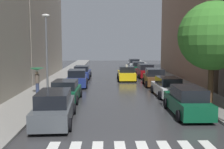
% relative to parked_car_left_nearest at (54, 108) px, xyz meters
% --- Properties ---
extents(ground_plane, '(28.00, 72.00, 0.04)m').
position_rel_parked_car_left_nearest_xyz_m(ground_plane, '(3.71, 18.82, -0.82)').
color(ground_plane, '#333335').
extents(sidewalk_left, '(3.00, 72.00, 0.15)m').
position_rel_parked_car_left_nearest_xyz_m(sidewalk_left, '(-2.79, 18.82, -0.72)').
color(sidewalk_left, gray).
rests_on(sidewalk_left, ground).
extents(sidewalk_right, '(3.00, 72.00, 0.15)m').
position_rel_parked_car_left_nearest_xyz_m(sidewalk_right, '(10.21, 18.82, -0.72)').
color(sidewalk_right, gray).
rests_on(sidewalk_right, ground).
extents(building_left_mid, '(6.00, 17.79, 16.09)m').
position_rel_parked_car_left_nearest_xyz_m(building_left_mid, '(-7.29, 20.49, 7.25)').
color(building_left_mid, '#9E9384').
rests_on(building_left_mid, ground).
extents(building_right_mid, '(6.00, 21.13, 18.48)m').
position_rel_parked_car_left_nearest_xyz_m(building_right_mid, '(14.71, 18.47, 8.45)').
color(building_right_mid, '#8C6B56').
rests_on(building_right_mid, ground).
extents(parked_car_left_nearest, '(2.19, 4.86, 1.70)m').
position_rel_parked_car_left_nearest_xyz_m(parked_car_left_nearest, '(0.00, 0.00, 0.00)').
color(parked_car_left_nearest, '#474C51').
rests_on(parked_car_left_nearest, ground).
extents(parked_car_left_second, '(2.10, 4.02, 1.54)m').
position_rel_parked_car_left_nearest_xyz_m(parked_car_left_second, '(-0.20, 5.41, -0.07)').
color(parked_car_left_second, '#0C4C2D').
rests_on(parked_car_left_second, ground).
extents(parked_car_left_third, '(2.20, 4.39, 1.68)m').
position_rel_parked_car_left_nearest_xyz_m(parked_car_left_third, '(-0.08, 12.17, -0.01)').
color(parked_car_left_third, navy).
rests_on(parked_car_left_third, ground).
extents(parked_car_left_fourth, '(2.12, 4.38, 1.55)m').
position_rel_parked_car_left_nearest_xyz_m(parked_car_left_fourth, '(-0.14, 18.47, -0.06)').
color(parked_car_left_fourth, navy).
rests_on(parked_car_left_fourth, ground).
extents(parked_car_right_nearest, '(1.98, 4.72, 1.67)m').
position_rel_parked_car_left_nearest_xyz_m(parked_car_right_nearest, '(7.49, 1.43, -0.02)').
color(parked_car_right_nearest, '#0C4C2D').
rests_on(parked_car_right_nearest, ground).
extents(parked_car_right_second, '(2.14, 4.28, 1.54)m').
position_rel_parked_car_left_nearest_xyz_m(parked_car_right_second, '(7.66, 7.10, -0.07)').
color(parked_car_right_second, silver).
rests_on(parked_car_right_second, ground).
extents(parked_car_right_third, '(2.17, 4.11, 1.74)m').
position_rel_parked_car_left_nearest_xyz_m(parked_car_right_third, '(7.61, 12.47, 0.01)').
color(parked_car_right_third, brown).
rests_on(parked_car_right_third, ground).
extents(parked_car_right_fourth, '(2.24, 4.24, 1.71)m').
position_rel_parked_car_left_nearest_xyz_m(parked_car_right_fourth, '(7.67, 19.04, 0.00)').
color(parked_car_right_fourth, maroon).
rests_on(parked_car_right_fourth, ground).
extents(parked_car_right_fifth, '(2.18, 4.09, 1.56)m').
position_rel_parked_car_left_nearest_xyz_m(parked_car_right_fifth, '(7.58, 25.35, -0.06)').
color(parked_car_right_fifth, '#0C4C2D').
rests_on(parked_car_right_fifth, ground).
extents(parked_car_right_sixth, '(2.07, 4.18, 1.64)m').
position_rel_parked_car_left_nearest_xyz_m(parked_car_right_sixth, '(7.66, 31.85, -0.03)').
color(parked_car_right_sixth, '#B2B7BF').
rests_on(parked_car_right_sixth, ground).
extents(taxi_midroad, '(2.09, 4.32, 1.81)m').
position_rel_parked_car_left_nearest_xyz_m(taxi_midroad, '(5.14, 16.69, -0.03)').
color(taxi_midroad, yellow).
rests_on(taxi_midroad, ground).
extents(pedestrian_foreground, '(1.10, 1.10, 2.08)m').
position_rel_parked_car_left_nearest_xyz_m(pedestrian_foreground, '(-2.82, 7.62, 0.91)').
color(pedestrian_foreground, navy).
rests_on(pedestrian_foreground, sidewalk_left).
extents(street_tree_right, '(4.48, 4.48, 6.76)m').
position_rel_parked_car_left_nearest_xyz_m(street_tree_right, '(9.68, 3.49, 3.86)').
color(street_tree_right, '#513823').
rests_on(street_tree_right, sidewalk_right).
extents(lamp_post_left, '(0.60, 0.28, 6.28)m').
position_rel_parked_car_left_nearest_xyz_m(lamp_post_left, '(-1.84, 6.90, 3.01)').
color(lamp_post_left, '#595B60').
rests_on(lamp_post_left, sidewalk_left).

